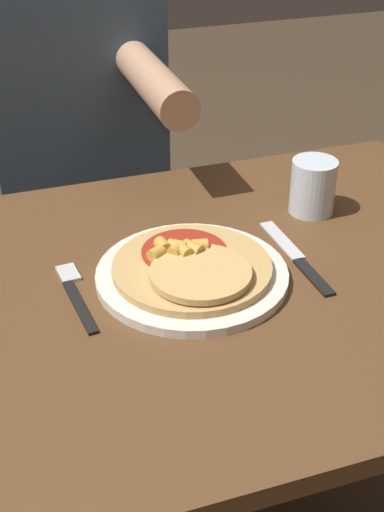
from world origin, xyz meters
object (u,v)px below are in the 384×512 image
object	(u,v)px
plate	(192,275)
person_diner	(78,131)
pizza	(192,267)
drinking_glass	(313,187)
dining_table	(190,349)
knife	(297,258)
fork	(75,292)

from	to	relation	value
plate	person_diner	distance (m)	0.63
pizza	drinking_glass	bearing A→B (deg)	27.67
drinking_glass	person_diner	bearing A→B (deg)	121.68
dining_table	plate	xyz separation A→B (m)	(0.01, 0.01, 0.13)
plate	drinking_glass	world-z (taller)	drinking_glass
knife	person_diner	world-z (taller)	person_diner
plate	pizza	size ratio (longest dim) A/B	1.21
dining_table	plate	distance (m)	0.13
pizza	person_diner	distance (m)	0.64
pizza	drinking_glass	xyz separation A→B (m)	(0.26, 0.14, 0.02)
pizza	drinking_glass	size ratio (longest dim) A/B	2.51
fork	knife	distance (m)	0.34
dining_table	person_diner	size ratio (longest dim) A/B	0.88
dining_table	knife	world-z (taller)	knife
fork	knife	size ratio (longest dim) A/B	0.80
knife	drinking_glass	xyz separation A→B (m)	(0.09, 0.13, 0.04)
pizza	knife	bearing A→B (deg)	1.56
pizza	dining_table	bearing A→B (deg)	-130.20
pizza	person_diner	xyz separation A→B (m)	(-0.05, 0.63, -0.03)
fork	person_diner	size ratio (longest dim) A/B	0.14
dining_table	knife	bearing A→B (deg)	3.60
dining_table	pizza	size ratio (longest dim) A/B	4.62
dining_table	person_diner	world-z (taller)	person_diner
dining_table	knife	distance (m)	0.22
fork	person_diner	bearing A→B (deg)	78.75
plate	fork	bearing A→B (deg)	173.96
knife	person_diner	xyz separation A→B (m)	(-0.22, 0.63, -0.01)
plate	pizza	world-z (taller)	pizza
pizza	person_diner	size ratio (longest dim) A/B	0.19
dining_table	pizza	distance (m)	0.15
fork	drinking_glass	distance (m)	0.45
dining_table	person_diner	distance (m)	0.65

